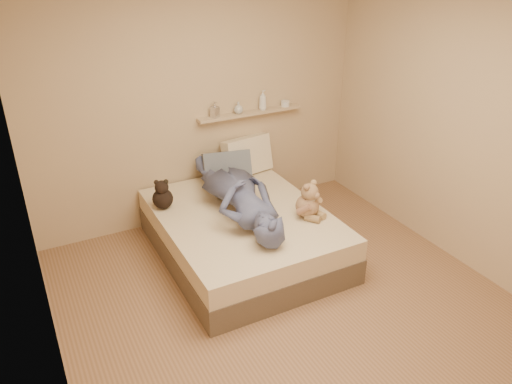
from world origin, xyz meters
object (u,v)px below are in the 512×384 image
teddy_bear (309,202)px  wall_shelf (250,113)px  dark_plush (162,196)px  game_console (264,231)px  person (239,194)px  pillow_cream (247,155)px  bed (243,234)px  pillow_grey (227,168)px

teddy_bear → wall_shelf: wall_shelf is taller
dark_plush → game_console: bearing=-62.2°
game_console → dark_plush: (-0.54, 1.03, -0.01)m
person → wall_shelf: (0.57, 0.87, 0.46)m
pillow_cream → wall_shelf: wall_shelf is taller
bed → person: size_ratio=1.20×
person → wall_shelf: bearing=-118.8°
bed → person: 0.42m
game_console → teddy_bear: size_ratio=0.44×
game_console → dark_plush: 1.17m
pillow_cream → pillow_grey: 0.34m
dark_plush → wall_shelf: size_ratio=0.25×
teddy_bear → pillow_grey: (-0.36, 1.03, 0.02)m
dark_plush → pillow_cream: bearing=19.1°
teddy_bear → person: size_ratio=0.23×
game_console → person: person is taller
pillow_cream → game_console: bearing=-111.4°
bed → person: (-0.02, 0.04, 0.42)m
pillow_grey → person: (-0.18, -0.65, 0.02)m
dark_plush → pillow_cream: pillow_cream is taller
dark_plush → pillow_grey: 0.83m
dark_plush → pillow_grey: pillow_grey is taller
game_console → wall_shelf: wall_shelf is taller
bed → person: bearing=116.9°
game_console → person: (0.07, 0.62, 0.05)m
game_console → dark_plush: dark_plush is taller
pillow_cream → person: 0.93m
teddy_bear → person: person is taller
bed → dark_plush: bearing=144.4°
teddy_bear → wall_shelf: 1.35m
dark_plush → person: 0.74m
person → wall_shelf: 1.14m
dark_plush → bed: bearing=-35.6°
bed → wall_shelf: 1.38m
wall_shelf → dark_plush: bearing=-158.7°
bed → wall_shelf: wall_shelf is taller
pillow_grey → wall_shelf: (0.39, 0.22, 0.48)m
bed → person: person is taller
bed → pillow_grey: 0.81m
teddy_bear → pillow_cream: (-0.05, 1.17, 0.05)m
wall_shelf → teddy_bear: bearing=-91.5°
pillow_grey → person: size_ratio=0.32×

